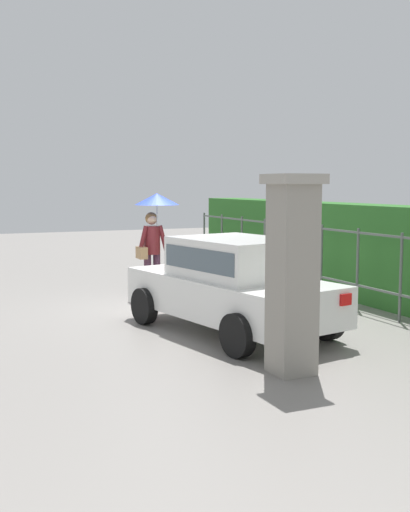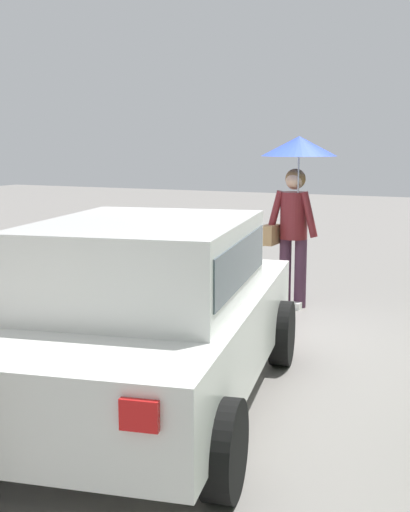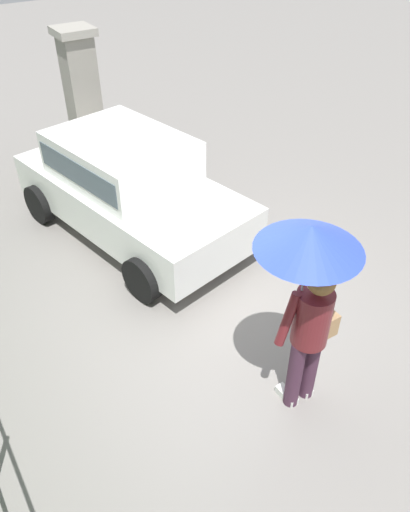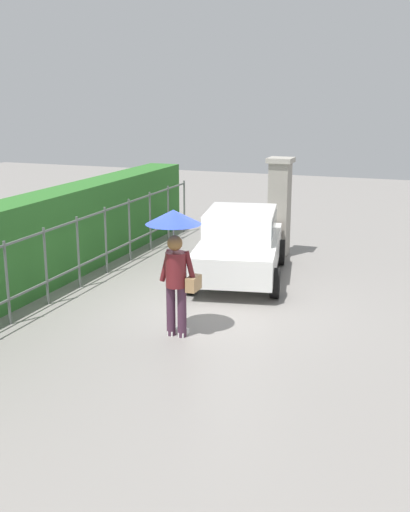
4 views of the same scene
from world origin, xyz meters
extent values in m
plane|color=gray|center=(0.00, 0.00, 0.00)|extent=(40.00, 40.00, 0.00)
cube|color=white|center=(2.05, 0.07, 0.58)|extent=(3.95, 2.32, 0.60)
cube|color=white|center=(2.20, 0.10, 1.18)|extent=(2.14, 1.78, 0.60)
cube|color=#4C5B66|center=(2.20, 0.10, 1.20)|extent=(2.00, 1.77, 0.33)
cylinder|color=black|center=(0.99, -0.99, 0.30)|extent=(0.62, 0.29, 0.60)
cylinder|color=black|center=(0.67, 0.65, 0.30)|extent=(0.62, 0.29, 0.60)
cylinder|color=black|center=(3.44, -0.52, 0.30)|extent=(0.62, 0.29, 0.60)
cylinder|color=black|center=(3.12, 1.13, 0.30)|extent=(0.62, 0.29, 0.60)
cube|color=red|center=(3.99, -0.11, 0.73)|extent=(0.10, 0.21, 0.16)
cube|color=red|center=(3.77, 0.97, 0.73)|extent=(0.10, 0.21, 0.16)
cylinder|color=#47283D|center=(-1.57, 0.14, 0.43)|extent=(0.15, 0.15, 0.86)
cylinder|color=#47283D|center=(-1.57, -0.06, 0.43)|extent=(0.15, 0.15, 0.86)
cube|color=white|center=(-1.51, 0.14, 0.04)|extent=(0.26, 0.10, 0.08)
cube|color=white|center=(-1.51, -0.06, 0.04)|extent=(0.26, 0.10, 0.08)
cylinder|color=maroon|center=(-1.57, 0.04, 1.15)|extent=(0.34, 0.34, 0.58)
sphere|color=#DBAD89|center=(-1.57, 0.04, 1.58)|extent=(0.22, 0.22, 0.22)
sphere|color=olive|center=(-1.60, 0.04, 1.60)|extent=(0.25, 0.25, 0.25)
cylinder|color=maroon|center=(-1.48, 0.26, 1.18)|extent=(0.09, 0.23, 0.56)
cylinder|color=maroon|center=(-1.49, -0.18, 1.18)|extent=(0.09, 0.23, 0.56)
cylinder|color=#B2B2B7|center=(-1.47, 0.12, 1.50)|extent=(0.02, 0.02, 0.77)
cone|color=blue|center=(-1.47, 0.12, 2.00)|extent=(0.91, 0.91, 0.24)
cube|color=tan|center=(-1.45, -0.22, 0.91)|extent=(0.34, 0.17, 0.24)
cube|color=gray|center=(4.34, -0.23, 1.15)|extent=(0.48, 0.48, 2.30)
cube|color=#9E998E|center=(4.34, -0.23, 2.36)|extent=(0.60, 0.60, 0.12)
cylinder|color=#59605B|center=(-2.08, 2.99, 0.75)|extent=(0.05, 0.05, 1.50)
cylinder|color=#59605B|center=(-0.92, 2.99, 0.75)|extent=(0.05, 0.05, 1.50)
cylinder|color=#59605B|center=(0.24, 2.99, 0.75)|extent=(0.05, 0.05, 1.50)
cylinder|color=#59605B|center=(1.40, 2.99, 0.75)|extent=(0.05, 0.05, 1.50)
cylinder|color=#59605B|center=(2.56, 2.99, 0.75)|extent=(0.05, 0.05, 1.50)
cylinder|color=#59605B|center=(3.72, 2.99, 0.75)|extent=(0.05, 0.05, 1.50)
cylinder|color=#59605B|center=(4.88, 2.99, 0.75)|extent=(0.05, 0.05, 1.50)
cylinder|color=#59605B|center=(6.04, 2.99, 0.75)|extent=(0.05, 0.05, 1.50)
cube|color=#59605B|center=(0.24, 2.99, 1.42)|extent=(11.60, 0.03, 0.04)
cube|color=#59605B|center=(0.24, 2.99, 0.45)|extent=(11.60, 0.03, 0.04)
cube|color=#2D6B28|center=(0.24, 3.80, 0.95)|extent=(12.60, 0.90, 1.90)
camera|label=1|loc=(10.82, -4.26, 2.30)|focal=44.56mm
camera|label=2|loc=(6.50, 2.59, 2.04)|focal=47.90mm
camera|label=3|loc=(-3.70, 2.59, 4.30)|focal=34.86mm
camera|label=4|loc=(-10.67, -3.84, 3.94)|focal=44.31mm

